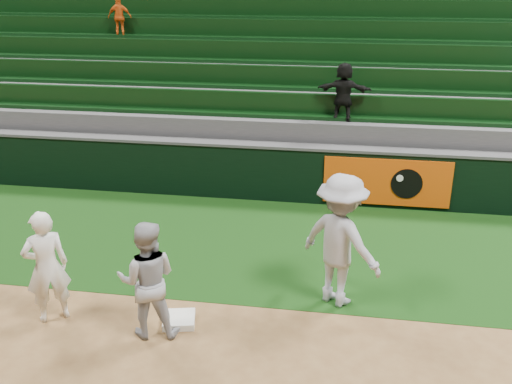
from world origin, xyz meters
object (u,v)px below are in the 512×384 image
first_base (179,320)px  first_baseman (46,267)px  base_coach (341,241)px  baserunner (147,280)px

first_base → first_baseman: bearing=-174.7°
base_coach → first_baseman: bearing=49.0°
first_baseman → baserunner: (1.52, -0.11, -0.00)m
baserunner → base_coach: size_ratio=0.83×
first_baseman → base_coach: base_coach is taller
first_base → base_coach: bearing=22.7°
first_baseman → baserunner: size_ratio=1.00×
baserunner → base_coach: base_coach is taller
first_baseman → base_coach: (4.06, 1.10, 0.18)m
first_baseman → base_coach: size_ratio=0.83×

